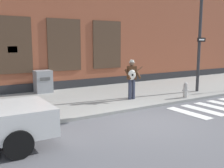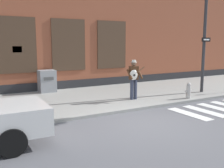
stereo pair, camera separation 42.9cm
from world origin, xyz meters
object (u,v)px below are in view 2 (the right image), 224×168
(busker, at_px, (134,77))
(utility_box, at_px, (47,81))
(fire_hydrant, at_px, (188,91))
(traffic_light, at_px, (222,10))

(busker, xyz_separation_m, utility_box, (-2.76, 3.66, -0.43))
(utility_box, bearing_deg, fire_hydrant, -42.76)
(traffic_light, xyz_separation_m, utility_box, (-6.79, 4.74, -3.36))
(traffic_light, bearing_deg, utility_box, 145.11)
(busker, distance_m, traffic_light, 5.10)
(busker, height_order, fire_hydrant, busker)
(traffic_light, height_order, fire_hydrant, traffic_light)
(traffic_light, bearing_deg, busker, 165.00)
(fire_hydrant, bearing_deg, busker, 156.32)
(utility_box, xyz_separation_m, fire_hydrant, (5.03, -4.65, -0.20))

